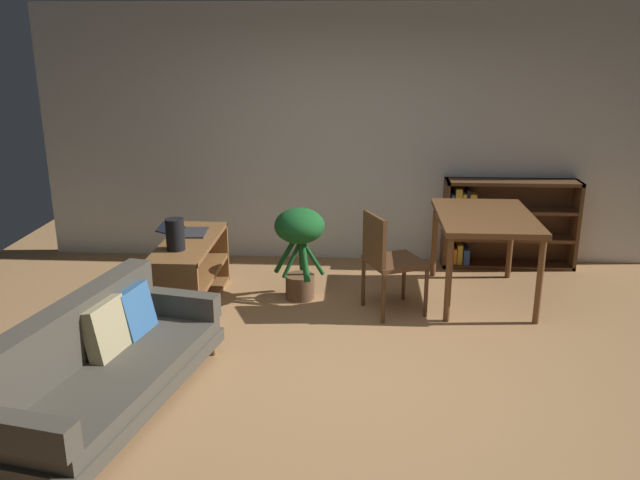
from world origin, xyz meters
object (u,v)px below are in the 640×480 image
desk_speaker (175,234)px  potted_floor_plant (300,239)px  dining_table (485,224)px  fabric_couch (101,362)px  media_console (191,273)px  dining_chair_near (387,257)px  open_laptop (186,231)px  bookshelf (500,223)px

desk_speaker → potted_floor_plant: bearing=23.3°
dining_table → fabric_couch: bearing=-143.7°
dining_table → potted_floor_plant: bearing=-176.0°
media_console → dining_chair_near: dining_chair_near is taller
media_console → dining_table: (2.68, 0.29, 0.43)m
dining_chair_near → fabric_couch: bearing=-138.9°
dining_table → dining_chair_near: dining_chair_near is taller
media_console → open_laptop: (-0.08, 0.22, 0.33)m
fabric_couch → dining_chair_near: dining_chair_near is taller
open_laptop → dining_table: bearing=1.5°
media_console → open_laptop: 0.40m
media_console → open_laptop: size_ratio=2.80×
potted_floor_plant → dining_table: bearing=4.0°
fabric_couch → dining_table: bearing=36.3°
media_console → potted_floor_plant: bearing=10.0°
desk_speaker → fabric_couch: bearing=-94.1°
dining_table → bookshelf: size_ratio=0.89×
desk_speaker → bookshelf: bookshelf is taller
open_laptop → desk_speaker: 0.51m
potted_floor_plant → bookshelf: size_ratio=0.63×
open_laptop → potted_floor_plant: bearing=-2.6°
media_console → desk_speaker: (-0.04, -0.27, 0.44)m
fabric_couch → potted_floor_plant: (1.13, 1.95, 0.27)m
media_console → bookshelf: size_ratio=0.92×
desk_speaker → dining_chair_near: dining_chair_near is taller
media_console → desk_speaker: size_ratio=4.63×
potted_floor_plant → open_laptop: bearing=177.4°
bookshelf → dining_table: bearing=-110.0°
open_laptop → potted_floor_plant: size_ratio=0.52×
media_console → desk_speaker: 0.52m
media_console → bookshelf: 3.28m
fabric_couch → media_console: size_ratio=1.60×
dining_chair_near → bookshelf: (1.25, 1.36, -0.05)m
dining_chair_near → potted_floor_plant: bearing=160.9°
dining_table → dining_chair_near: bearing=-156.3°
dining_table → open_laptop: bearing=-178.5°
desk_speaker → potted_floor_plant: size_ratio=0.32×
open_laptop → dining_table: (2.76, 0.07, 0.10)m
media_console → dining_chair_near: (1.78, -0.10, 0.22)m
dining_chair_near → dining_table: bearing=23.7°
dining_table → desk_speaker: bearing=-168.3°
fabric_couch → open_laptop: size_ratio=4.49×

